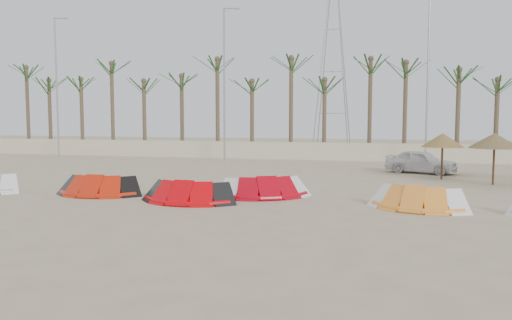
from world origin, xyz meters
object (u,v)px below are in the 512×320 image
(parasol_left, at_px, (443,140))
(car, at_px, (421,162))
(parasol_mid, at_px, (495,141))
(kite_red_mid, at_px, (191,190))
(kite_orange, at_px, (417,196))
(kite_red_right, at_px, (267,186))
(kite_red_left, at_px, (102,184))

(parasol_left, bearing_deg, car, 107.29)
(parasol_left, bearing_deg, parasol_mid, -37.90)
(kite_red_mid, relative_size, kite_orange, 1.01)
(kite_red_right, bearing_deg, kite_red_mid, -141.81)
(kite_red_left, distance_m, parasol_mid, 17.62)
(kite_red_mid, bearing_deg, parasol_mid, 33.33)
(kite_red_left, relative_size, parasol_left, 1.50)
(parasol_mid, xyz_separation_m, car, (-2.91, 4.27, -1.40))
(kite_red_right, xyz_separation_m, parasol_left, (7.35, 7.52, 1.57))
(kite_red_left, relative_size, kite_red_right, 0.87)
(kite_red_right, height_order, kite_orange, same)
(kite_red_mid, relative_size, kite_red_right, 0.89)
(kite_red_right, distance_m, car, 12.08)
(kite_red_left, xyz_separation_m, parasol_mid, (16.04, 7.11, 1.64))
(parasol_left, xyz_separation_m, car, (-0.82, 2.65, -1.33))
(kite_red_left, relative_size, parasol_mid, 1.45)
(kite_red_mid, bearing_deg, kite_red_right, 38.19)
(kite_red_mid, bearing_deg, car, 53.41)
(kite_red_right, bearing_deg, car, 57.30)
(kite_orange, distance_m, parasol_mid, 8.31)
(kite_red_left, relative_size, car, 0.91)
(parasol_left, relative_size, parasol_mid, 0.97)
(kite_red_mid, distance_m, parasol_mid, 14.34)
(kite_red_right, relative_size, parasol_left, 1.72)
(kite_red_right, distance_m, parasol_left, 10.63)
(kite_red_left, height_order, car, car)
(kite_red_right, distance_m, parasol_mid, 11.25)
(kite_red_left, bearing_deg, parasol_left, 32.07)
(kite_red_left, xyz_separation_m, kite_red_right, (6.60, 1.22, 0.00))
(kite_red_left, relative_size, kite_red_mid, 0.97)
(kite_red_right, relative_size, kite_orange, 1.13)
(parasol_left, bearing_deg, kite_red_right, -134.34)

